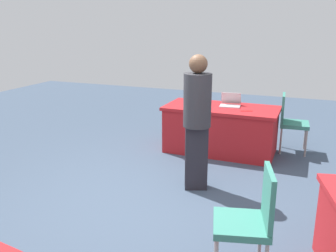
% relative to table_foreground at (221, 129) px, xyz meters
% --- Properties ---
extents(ground_plane, '(14.40, 14.40, 0.00)m').
position_rel_table_foreground_xyz_m(ground_plane, '(0.32, 2.08, -0.38)').
color(ground_plane, '#3D4C60').
extents(table_foreground, '(1.80, 0.89, 0.75)m').
position_rel_table_foreground_xyz_m(table_foreground, '(0.00, 0.00, 0.00)').
color(table_foreground, '#AD1E23').
rests_on(table_foreground, ground).
extents(chair_tucked_left, '(0.47, 0.47, 0.95)m').
position_rel_table_foreground_xyz_m(chair_tucked_left, '(-1.04, -0.42, 0.16)').
color(chair_tucked_left, '#9E9993').
rests_on(chair_tucked_left, ground).
extents(chair_tucked_right, '(0.54, 0.54, 0.96)m').
position_rel_table_foreground_xyz_m(chair_tucked_right, '(-0.96, 2.96, 0.18)').
color(chair_tucked_right, '#9E9993').
rests_on(chair_tucked_right, ground).
extents(person_attendee_standing, '(0.44, 0.44, 1.70)m').
position_rel_table_foreground_xyz_m(person_attendee_standing, '(-0.04, 1.47, 0.57)').
color(person_attendee_standing, '#26262D').
rests_on(person_attendee_standing, ground).
extents(laptop_silver, '(0.35, 0.32, 0.21)m').
position_rel_table_foreground_xyz_m(laptop_silver, '(-0.11, -0.11, 0.41)').
color(laptop_silver, silver).
rests_on(laptop_silver, table_foreground).
extents(yarn_ball, '(0.10, 0.10, 0.10)m').
position_rel_table_foreground_xyz_m(yarn_ball, '(0.50, -0.10, 0.42)').
color(yarn_ball, gray).
rests_on(yarn_ball, table_foreground).
extents(scissors_red, '(0.18, 0.11, 0.01)m').
position_rel_table_foreground_xyz_m(scissors_red, '(-0.42, 0.15, 0.38)').
color(scissors_red, red).
rests_on(scissors_red, table_foreground).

